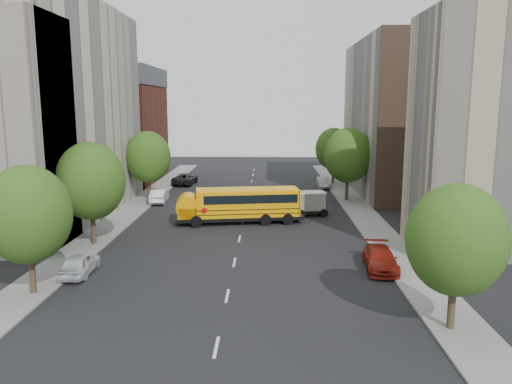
{
  "coord_description": "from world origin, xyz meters",
  "views": [
    {
      "loc": [
        2.26,
        -40.52,
        10.68
      ],
      "look_at": [
        1.23,
        2.0,
        3.1
      ],
      "focal_mm": 35.0,
      "sensor_mm": 36.0,
      "label": 1
    }
  ],
  "objects_px": {
    "street_tree_5": "(334,149)",
    "parked_car_5": "(323,183)",
    "safari_truck": "(298,203)",
    "street_tree_1": "(91,181)",
    "parked_car_2": "(185,179)",
    "street_tree_0": "(27,214)",
    "street_tree_3": "(456,240)",
    "parked_car_0": "(80,264)",
    "parked_car_1": "(159,196)",
    "street_tree_4": "(348,155)",
    "parked_car_3": "(380,259)",
    "street_tree_2": "(148,157)",
    "school_bus": "(238,203)"
  },
  "relations": [
    {
      "from": "school_bus",
      "to": "parked_car_1",
      "type": "distance_m",
      "value": 13.05
    },
    {
      "from": "street_tree_3",
      "to": "parked_car_1",
      "type": "height_order",
      "value": "street_tree_3"
    },
    {
      "from": "street_tree_3",
      "to": "safari_truck",
      "type": "distance_m",
      "value": 25.41
    },
    {
      "from": "street_tree_0",
      "to": "parked_car_0",
      "type": "relative_size",
      "value": 1.81
    },
    {
      "from": "street_tree_2",
      "to": "parked_car_5",
      "type": "xyz_separation_m",
      "value": [
        20.29,
        8.63,
        -4.17
      ]
    },
    {
      "from": "street_tree_5",
      "to": "safari_truck",
      "type": "bearing_deg",
      "value": -106.73
    },
    {
      "from": "street_tree_3",
      "to": "school_bus",
      "type": "relative_size",
      "value": 0.61
    },
    {
      "from": "street_tree_3",
      "to": "parked_car_5",
      "type": "bearing_deg",
      "value": 92.42
    },
    {
      "from": "street_tree_3",
      "to": "street_tree_5",
      "type": "xyz_separation_m",
      "value": [
        -0.0,
        44.0,
        0.25
      ]
    },
    {
      "from": "street_tree_3",
      "to": "street_tree_5",
      "type": "height_order",
      "value": "street_tree_5"
    },
    {
      "from": "street_tree_1",
      "to": "street_tree_5",
      "type": "bearing_deg",
      "value": 53.75
    },
    {
      "from": "parked_car_1",
      "to": "parked_car_3",
      "type": "xyz_separation_m",
      "value": [
        19.2,
        -21.77,
        -0.04
      ]
    },
    {
      "from": "safari_truck",
      "to": "parked_car_3",
      "type": "xyz_separation_m",
      "value": [
        4.46,
        -15.67,
        -0.51
      ]
    },
    {
      "from": "parked_car_1",
      "to": "street_tree_3",
      "type": "bearing_deg",
      "value": 119.46
    },
    {
      "from": "street_tree_0",
      "to": "street_tree_1",
      "type": "height_order",
      "value": "street_tree_1"
    },
    {
      "from": "parked_car_2",
      "to": "street_tree_3",
      "type": "bearing_deg",
      "value": 119.44
    },
    {
      "from": "safari_truck",
      "to": "parked_car_3",
      "type": "height_order",
      "value": "safari_truck"
    },
    {
      "from": "street_tree_5",
      "to": "parked_car_5",
      "type": "xyz_separation_m",
      "value": [
        -1.71,
        -3.37,
        -4.04
      ]
    },
    {
      "from": "parked_car_0",
      "to": "parked_car_2",
      "type": "height_order",
      "value": "parked_car_2"
    },
    {
      "from": "street_tree_0",
      "to": "parked_car_3",
      "type": "relative_size",
      "value": 1.51
    },
    {
      "from": "street_tree_3",
      "to": "parked_car_0",
      "type": "relative_size",
      "value": 1.74
    },
    {
      "from": "street_tree_0",
      "to": "safari_truck",
      "type": "relative_size",
      "value": 1.31
    },
    {
      "from": "street_tree_3",
      "to": "parked_car_2",
      "type": "distance_m",
      "value": 47.47
    },
    {
      "from": "street_tree_0",
      "to": "parked_car_3",
      "type": "distance_m",
      "value": 21.52
    },
    {
      "from": "street_tree_1",
      "to": "street_tree_0",
      "type": "bearing_deg",
      "value": -90.0
    },
    {
      "from": "street_tree_4",
      "to": "school_bus",
      "type": "bearing_deg",
      "value": -137.13
    },
    {
      "from": "street_tree_3",
      "to": "street_tree_1",
      "type": "bearing_deg",
      "value": 147.53
    },
    {
      "from": "street_tree_0",
      "to": "parked_car_1",
      "type": "relative_size",
      "value": 1.62
    },
    {
      "from": "parked_car_1",
      "to": "safari_truck",
      "type": "bearing_deg",
      "value": 153.05
    },
    {
      "from": "parked_car_2",
      "to": "street_tree_5",
      "type": "bearing_deg",
      "value": -172.36
    },
    {
      "from": "street_tree_2",
      "to": "street_tree_0",
      "type": "bearing_deg",
      "value": -90.0
    },
    {
      "from": "street_tree_2",
      "to": "safari_truck",
      "type": "bearing_deg",
      "value": -24.88
    },
    {
      "from": "safari_truck",
      "to": "street_tree_2",
      "type": "bearing_deg",
      "value": 145.4
    },
    {
      "from": "street_tree_4",
      "to": "parked_car_0",
      "type": "distance_m",
      "value": 32.43
    },
    {
      "from": "parked_car_2",
      "to": "parked_car_3",
      "type": "bearing_deg",
      "value": 123.02
    },
    {
      "from": "parked_car_0",
      "to": "parked_car_1",
      "type": "height_order",
      "value": "parked_car_1"
    },
    {
      "from": "street_tree_2",
      "to": "safari_truck",
      "type": "relative_size",
      "value": 1.36
    },
    {
      "from": "safari_truck",
      "to": "parked_car_5",
      "type": "relative_size",
      "value": 1.41
    },
    {
      "from": "street_tree_1",
      "to": "parked_car_1",
      "type": "height_order",
      "value": "street_tree_1"
    },
    {
      "from": "street_tree_4",
      "to": "parked_car_1",
      "type": "bearing_deg",
      "value": -176.15
    },
    {
      "from": "street_tree_1",
      "to": "street_tree_2",
      "type": "bearing_deg",
      "value": 90.0
    },
    {
      "from": "street_tree_5",
      "to": "parked_car_5",
      "type": "relative_size",
      "value": 1.87
    },
    {
      "from": "street_tree_0",
      "to": "street_tree_2",
      "type": "distance_m",
      "value": 28.0
    },
    {
      "from": "street_tree_3",
      "to": "street_tree_4",
      "type": "relative_size",
      "value": 0.88
    },
    {
      "from": "street_tree_2",
      "to": "parked_car_1",
      "type": "relative_size",
      "value": 1.68
    },
    {
      "from": "parked_car_2",
      "to": "parked_car_5",
      "type": "distance_m",
      "value": 18.24
    },
    {
      "from": "parked_car_2",
      "to": "parked_car_3",
      "type": "xyz_separation_m",
      "value": [
        18.4,
        -34.15,
        -0.06
      ]
    },
    {
      "from": "street_tree_1",
      "to": "parked_car_2",
      "type": "height_order",
      "value": "street_tree_1"
    },
    {
      "from": "street_tree_5",
      "to": "parked_car_0",
      "type": "bearing_deg",
      "value": -119.33
    },
    {
      "from": "street_tree_3",
      "to": "parked_car_2",
      "type": "xyz_separation_m",
      "value": [
        -19.8,
        42.98,
        -3.68
      ]
    }
  ]
}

